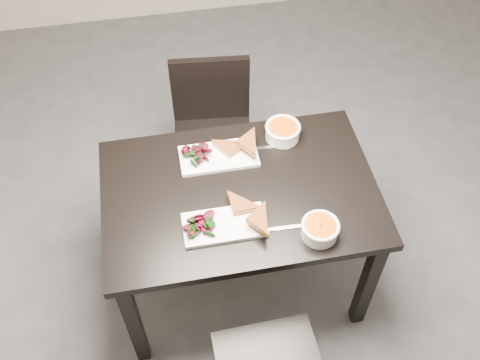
{
  "coord_description": "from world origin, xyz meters",
  "views": [
    {
      "loc": [
        -0.77,
        -1.46,
        2.64
      ],
      "look_at": [
        -0.5,
        -0.0,
        0.82
      ],
      "focal_mm": 41.41,
      "sensor_mm": 36.0,
      "label": 1
    }
  ],
  "objects_px": {
    "table": "(240,204)",
    "chair_far": "(213,126)",
    "soup_bowl_far": "(283,131)",
    "plate_near": "(224,225)",
    "soup_bowl_near": "(320,229)",
    "plate_far": "(219,156)"
  },
  "relations": [
    {
      "from": "soup_bowl_near",
      "to": "plate_far",
      "type": "height_order",
      "value": "soup_bowl_near"
    },
    {
      "from": "table",
      "to": "soup_bowl_near",
      "type": "xyz_separation_m",
      "value": [
        0.28,
        -0.28,
        0.14
      ]
    },
    {
      "from": "plate_near",
      "to": "soup_bowl_near",
      "type": "xyz_separation_m",
      "value": [
        0.37,
        -0.11,
        0.03
      ]
    },
    {
      "from": "soup_bowl_far",
      "to": "plate_near",
      "type": "bearing_deg",
      "value": -127.9
    },
    {
      "from": "chair_far",
      "to": "plate_far",
      "type": "bearing_deg",
      "value": -88.51
    },
    {
      "from": "chair_far",
      "to": "soup_bowl_far",
      "type": "relative_size",
      "value": 5.13
    },
    {
      "from": "plate_near",
      "to": "plate_far",
      "type": "relative_size",
      "value": 0.97
    },
    {
      "from": "soup_bowl_far",
      "to": "chair_far",
      "type": "bearing_deg",
      "value": 125.43
    },
    {
      "from": "soup_bowl_near",
      "to": "plate_far",
      "type": "xyz_separation_m",
      "value": [
        -0.34,
        0.49,
        -0.03
      ]
    },
    {
      "from": "chair_far",
      "to": "plate_far",
      "type": "distance_m",
      "value": 0.55
    },
    {
      "from": "soup_bowl_near",
      "to": "soup_bowl_far",
      "type": "bearing_deg",
      "value": 92.28
    },
    {
      "from": "table",
      "to": "chair_far",
      "type": "bearing_deg",
      "value": 92.34
    },
    {
      "from": "table",
      "to": "plate_near",
      "type": "xyz_separation_m",
      "value": [
        -0.1,
        -0.17,
        0.11
      ]
    },
    {
      "from": "table",
      "to": "chair_far",
      "type": "height_order",
      "value": "chair_far"
    },
    {
      "from": "soup_bowl_near",
      "to": "plate_near",
      "type": "bearing_deg",
      "value": 163.62
    },
    {
      "from": "table",
      "to": "soup_bowl_far",
      "type": "xyz_separation_m",
      "value": [
        0.25,
        0.28,
        0.14
      ]
    },
    {
      "from": "soup_bowl_near",
      "to": "soup_bowl_far",
      "type": "xyz_separation_m",
      "value": [
        -0.02,
        0.56,
        0.0
      ]
    },
    {
      "from": "table",
      "to": "soup_bowl_far",
      "type": "distance_m",
      "value": 0.4
    },
    {
      "from": "chair_far",
      "to": "soup_bowl_far",
      "type": "distance_m",
      "value": 0.57
    },
    {
      "from": "table",
      "to": "plate_near",
      "type": "distance_m",
      "value": 0.23
    },
    {
      "from": "soup_bowl_near",
      "to": "plate_far",
      "type": "distance_m",
      "value": 0.59
    },
    {
      "from": "soup_bowl_near",
      "to": "chair_far",
      "type": "bearing_deg",
      "value": 107.6
    }
  ]
}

